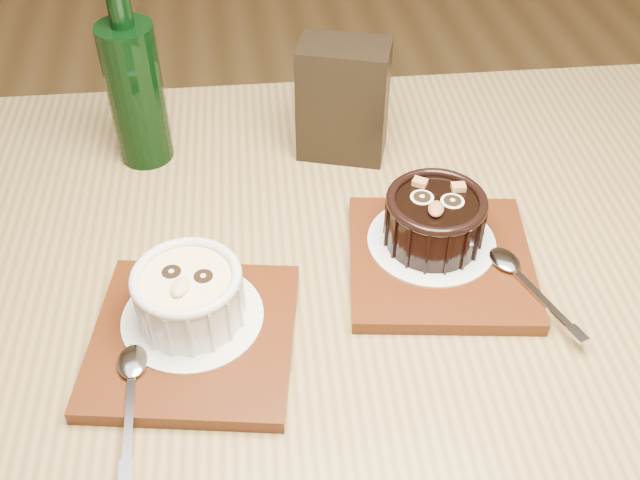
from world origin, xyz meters
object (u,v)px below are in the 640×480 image
Objects in this scene: ramekin_white at (189,293)px; ramekin_dark at (435,218)px; table at (320,358)px; tray_right at (440,261)px; condiment_stand at (343,101)px; green_bottle at (135,89)px; tray_left at (193,339)px.

ramekin_white and ramekin_dark have the same top height.
table is 6.88× the size of tray_right.
ramekin_white is 0.70× the size of condiment_stand.
green_bottle is (-0.17, 0.26, 0.18)m from table.
ramekin_white is 0.31m from condiment_stand.
tray_left is 0.26m from tray_right.
condiment_stand reaches higher than ramekin_white.
ramekin_white is at bearing 87.38° from tray_left.
ramekin_white is 0.29m from green_bottle.
table is at bearing -57.23° from green_bottle.
ramekin_white is at bearing -80.26° from green_bottle.
ramekin_dark reaches higher than tray_left.
green_bottle reaches higher than tray_right.
condiment_stand is at bearing -6.43° from green_bottle.
green_bottle reaches higher than ramekin_white.
tray_left is 0.31m from green_bottle.
condiment_stand is 0.60× the size of green_bottle.
table is 0.19m from ramekin_dark.
condiment_stand is at bearing 127.37° from ramekin_dark.
green_bottle is at bearing 119.18° from ramekin_white.
ramekin_white is 0.25m from tray_right.
condiment_stand reaches higher than table.
ramekin_white is at bearing -145.07° from ramekin_dark.
tray_right is (0.25, 0.04, -0.04)m from ramekin_white.
ramekin_white reaches higher than tray_left.
condiment_stand is (0.06, 0.24, 0.16)m from table.
table is 12.60× the size of ramekin_white.
tray_right is at bearing -38.52° from green_bottle.
tray_right is 0.23m from condiment_stand.
tray_left is at bearing -123.98° from condiment_stand.
tray_left is at bearing -81.04° from green_bottle.
condiment_stand is (-0.06, 0.21, 0.06)m from tray_right.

